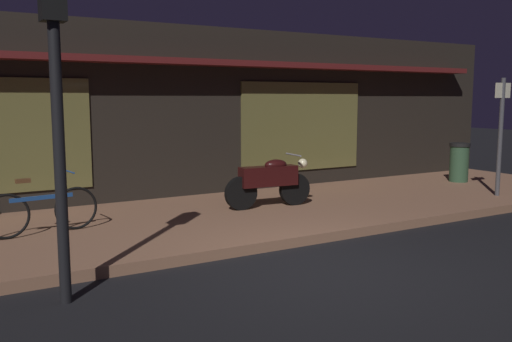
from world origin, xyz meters
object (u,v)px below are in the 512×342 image
trash_bin (459,162)px  traffic_light_pole (55,65)px  bicycle_parked (42,210)px  sign_post (501,130)px  motorcycle (270,180)px

trash_bin → traffic_light_pole: traffic_light_pole is taller
bicycle_parked → sign_post: bearing=-8.4°
motorcycle → bicycle_parked: 3.98m
motorcycle → sign_post: sign_post is taller
bicycle_parked → sign_post: (8.67, -1.28, 1.00)m
sign_post → trash_bin: (0.90, 1.73, -0.89)m
sign_post → bicycle_parked: bearing=171.6°
motorcycle → trash_bin: bearing=4.1°
motorcycle → traffic_light_pole: traffic_light_pole is taller
traffic_light_pole → motorcycle: bearing=32.6°
bicycle_parked → sign_post: 8.82m
trash_bin → traffic_light_pole: (-9.78, -3.08, 1.86)m
sign_post → trash_bin: bearing=62.5°
bicycle_parked → trash_bin: trash_bin is taller
sign_post → traffic_light_pole: 9.04m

